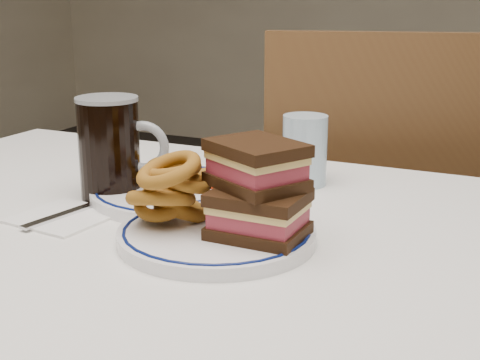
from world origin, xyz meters
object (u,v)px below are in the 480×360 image
at_px(main_plate, 217,234).
at_px(beer_mug, 111,147).
at_px(chair_far, 365,220).
at_px(reuben_sandwich, 258,189).
at_px(far_plate, 176,192).

distance_m(main_plate, beer_mug, 0.27).
distance_m(chair_far, reuben_sandwich, 0.82).
bearing_deg(beer_mug, chair_far, 70.24).
bearing_deg(main_plate, far_plate, 135.61).
xyz_separation_m(chair_far, far_plate, (-0.15, -0.63, 0.23)).
height_order(main_plate, far_plate, same).
relative_size(main_plate, beer_mug, 1.62).
height_order(reuben_sandwich, far_plate, reuben_sandwich).
relative_size(main_plate, far_plate, 0.96).
bearing_deg(beer_mug, main_plate, -23.31).
bearing_deg(far_plate, reuben_sandwich, -34.10).
relative_size(chair_far, beer_mug, 6.15).
relative_size(main_plate, reuben_sandwich, 1.80).
distance_m(main_plate, far_plate, 0.20).
relative_size(reuben_sandwich, beer_mug, 0.90).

